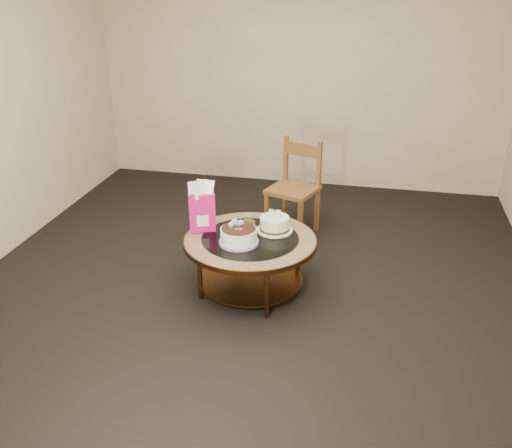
% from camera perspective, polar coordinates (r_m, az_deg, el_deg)
% --- Properties ---
extents(ground, '(5.00, 5.00, 0.00)m').
position_cam_1_polar(ground, '(4.54, -0.56, -6.58)').
color(ground, black).
rests_on(ground, ground).
extents(room_walls, '(4.52, 5.02, 2.61)m').
position_cam_1_polar(room_walls, '(3.96, -0.65, 12.82)').
color(room_walls, beige).
rests_on(room_walls, ground).
extents(coffee_table, '(1.02, 1.02, 0.46)m').
position_cam_1_polar(coffee_table, '(4.36, -0.58, -2.33)').
color(coffee_table, '#513117').
rests_on(coffee_table, ground).
extents(decorated_cake, '(0.30, 0.30, 0.17)m').
position_cam_1_polar(decorated_cake, '(4.22, -1.75, -1.24)').
color(decorated_cake, '#A790CB').
rests_on(decorated_cake, coffee_table).
extents(cream_cake, '(0.28, 0.28, 0.18)m').
position_cam_1_polar(cream_cake, '(4.41, 1.87, -0.02)').
color(cream_cake, white).
rests_on(cream_cake, coffee_table).
extents(gift_bag, '(0.22, 0.19, 0.40)m').
position_cam_1_polar(gift_bag, '(4.39, -5.44, 1.76)').
color(gift_bag, '#EE1671').
rests_on(gift_bag, coffee_table).
extents(pillar_candle, '(0.12, 0.12, 0.08)m').
position_cam_1_polar(pillar_candle, '(4.54, -0.76, 0.33)').
color(pillar_candle, '#F1C863').
rests_on(pillar_candle, coffee_table).
extents(dining_chair, '(0.52, 0.52, 0.88)m').
position_cam_1_polar(dining_chair, '(5.33, 3.89, 3.66)').
color(dining_chair, brown).
rests_on(dining_chair, ground).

